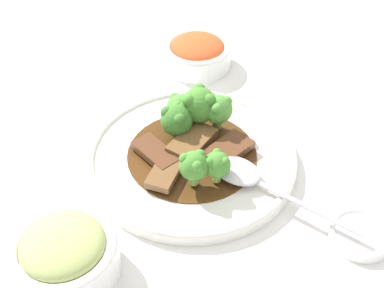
% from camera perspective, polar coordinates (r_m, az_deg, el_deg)
% --- Properties ---
extents(ground_plane, '(4.00, 4.00, 0.00)m').
position_cam_1_polar(ground_plane, '(0.72, -0.00, -2.00)').
color(ground_plane, white).
extents(main_plate, '(0.28, 0.28, 0.02)m').
position_cam_1_polar(main_plate, '(0.71, -0.00, -1.42)').
color(main_plate, white).
rests_on(main_plate, ground_plane).
extents(beef_strip_0, '(0.08, 0.04, 0.01)m').
position_cam_1_polar(beef_strip_0, '(0.70, 3.66, -0.77)').
color(beef_strip_0, '#56331E').
rests_on(beef_strip_0, main_plate).
extents(beef_strip_1, '(0.04, 0.07, 0.01)m').
position_cam_1_polar(beef_strip_1, '(0.70, -3.89, -0.96)').
color(beef_strip_1, '#56331E').
rests_on(beef_strip_1, main_plate).
extents(beef_strip_2, '(0.08, 0.05, 0.01)m').
position_cam_1_polar(beef_strip_2, '(0.67, -2.46, -2.96)').
color(beef_strip_2, brown).
rests_on(beef_strip_2, main_plate).
extents(beef_strip_3, '(0.07, 0.05, 0.02)m').
position_cam_1_polar(beef_strip_3, '(0.71, 0.01, 0.16)').
color(beef_strip_3, brown).
rests_on(beef_strip_3, main_plate).
extents(broccoli_floret_0, '(0.04, 0.04, 0.05)m').
position_cam_1_polar(broccoli_floret_0, '(0.64, 0.21, -2.33)').
color(broccoli_floret_0, '#7FA84C').
rests_on(broccoli_floret_0, main_plate).
extents(broccoli_floret_1, '(0.03, 0.03, 0.04)m').
position_cam_1_polar(broccoli_floret_1, '(0.65, 2.70, -2.18)').
color(broccoli_floret_1, '#8EB756').
rests_on(broccoli_floret_1, main_plate).
extents(broccoli_floret_2, '(0.04, 0.04, 0.05)m').
position_cam_1_polar(broccoli_floret_2, '(0.72, 2.78, 3.77)').
color(broccoli_floret_2, '#7FA84C').
rests_on(broccoli_floret_2, main_plate).
extents(broccoli_floret_3, '(0.04, 0.04, 0.05)m').
position_cam_1_polar(broccoli_floret_3, '(0.71, -1.66, 2.63)').
color(broccoli_floret_3, '#7FA84C').
rests_on(broccoli_floret_3, main_plate).
extents(broccoli_floret_4, '(0.05, 0.05, 0.06)m').
position_cam_1_polar(broccoli_floret_4, '(0.72, 0.76, 4.24)').
color(broccoli_floret_4, '#7FA84C').
rests_on(broccoli_floret_4, main_plate).
extents(broccoli_floret_5, '(0.04, 0.04, 0.05)m').
position_cam_1_polar(broccoli_floret_5, '(0.73, -1.33, 3.98)').
color(broccoli_floret_5, '#8EB756').
rests_on(broccoli_floret_5, main_plate).
extents(serving_spoon, '(0.05, 0.20, 0.01)m').
position_cam_1_polar(serving_spoon, '(0.67, 5.82, -3.36)').
color(serving_spoon, silver).
rests_on(serving_spoon, main_plate).
extents(side_bowl_kimchi, '(0.11, 0.11, 0.05)m').
position_cam_1_polar(side_bowl_kimchi, '(0.88, 0.58, 9.71)').
color(side_bowl_kimchi, white).
rests_on(side_bowl_kimchi, ground_plane).
extents(side_bowl_appetizer, '(0.12, 0.12, 0.06)m').
position_cam_1_polar(side_bowl_appetizer, '(0.60, -13.43, -11.35)').
color(side_bowl_appetizer, white).
rests_on(side_bowl_appetizer, ground_plane).
extents(sauce_dish, '(0.07, 0.07, 0.01)m').
position_cam_1_polar(sauce_dish, '(0.66, 17.57, -9.19)').
color(sauce_dish, white).
rests_on(sauce_dish, ground_plane).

